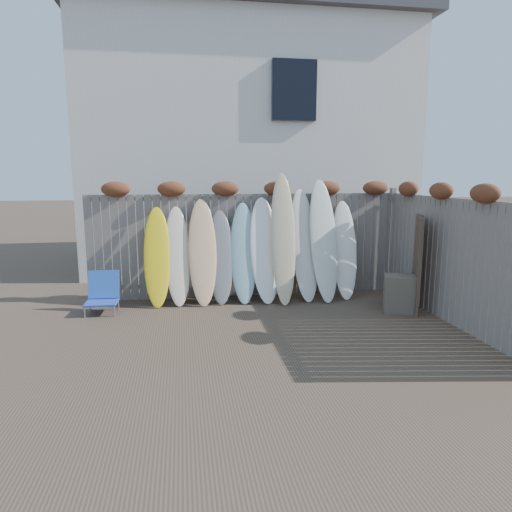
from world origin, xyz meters
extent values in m
plane|color=#493A2D|center=(0.00, 0.00, 0.00)|extent=(80.00, 80.00, 0.00)
cube|color=slate|center=(0.00, 2.40, 1.00)|extent=(6.00, 0.10, 2.00)
cube|color=slate|center=(3.00, 2.40, 1.05)|extent=(0.10, 0.10, 2.10)
ellipsoid|color=brown|center=(-2.40, 2.36, 2.10)|extent=(0.52, 0.28, 0.28)
ellipsoid|color=brown|center=(-1.40, 2.36, 2.10)|extent=(0.52, 0.28, 0.28)
ellipsoid|color=brown|center=(-0.40, 2.36, 2.10)|extent=(0.52, 0.28, 0.28)
ellipsoid|color=brown|center=(0.60, 2.36, 2.10)|extent=(0.52, 0.28, 0.28)
ellipsoid|color=brown|center=(1.60, 2.36, 2.10)|extent=(0.52, 0.28, 0.28)
ellipsoid|color=brown|center=(2.60, 2.36, 2.10)|extent=(0.52, 0.28, 0.28)
cube|color=slate|center=(3.00, 0.20, 1.00)|extent=(0.10, 4.40, 2.00)
ellipsoid|color=brown|center=(2.96, -0.50, 2.10)|extent=(0.28, 0.56, 0.28)
ellipsoid|color=brown|center=(2.96, 0.60, 2.10)|extent=(0.28, 0.56, 0.28)
ellipsoid|color=brown|center=(2.96, 1.70, 2.10)|extent=(0.28, 0.56, 0.28)
cube|color=silver|center=(0.50, 6.50, 3.00)|extent=(8.00, 5.00, 6.00)
cube|color=black|center=(1.30, 3.95, 4.20)|extent=(1.00, 0.12, 1.30)
cube|color=#3F3F44|center=(0.50, 6.50, 6.15)|extent=(8.50, 5.50, 0.35)
cube|color=#2342B3|center=(-2.62, 1.57, 0.20)|extent=(0.54, 0.48, 0.03)
cube|color=blue|center=(-2.61, 1.82, 0.46)|extent=(0.53, 0.18, 0.49)
cylinder|color=#BBBAC2|center=(-2.87, 1.38, 0.10)|extent=(0.03, 0.03, 0.20)
cylinder|color=#A4A2A9|center=(-2.86, 1.78, 0.10)|extent=(0.03, 0.03, 0.20)
cylinder|color=#B2B2B9|center=(-2.39, 1.37, 0.10)|extent=(0.03, 0.03, 0.20)
cylinder|color=#BCBCC4|center=(-2.38, 1.76, 0.10)|extent=(0.03, 0.03, 0.20)
cube|color=#433C32|center=(2.50, 0.89, 0.32)|extent=(0.67, 0.62, 0.63)
cube|color=brown|center=(2.85, 1.03, 0.83)|extent=(0.49, 1.03, 1.66)
ellipsoid|color=yellow|center=(-1.69, 2.01, 0.89)|extent=(0.48, 0.65, 1.79)
ellipsoid|color=beige|center=(-1.32, 2.03, 0.89)|extent=(0.48, 0.66, 1.79)
ellipsoid|color=#FAC591|center=(-0.87, 1.99, 0.96)|extent=(0.52, 0.69, 1.93)
ellipsoid|color=slate|center=(-0.54, 2.01, 0.86)|extent=(0.49, 0.64, 1.71)
ellipsoid|color=#8CB9C7|center=(-0.10, 2.00, 0.92)|extent=(0.53, 0.69, 1.85)
ellipsoid|color=white|center=(0.29, 1.97, 0.97)|extent=(0.58, 0.72, 1.95)
ellipsoid|color=beige|center=(0.62, 1.89, 1.20)|extent=(0.53, 0.88, 2.40)
ellipsoid|color=silver|center=(1.06, 1.98, 1.05)|extent=(0.56, 0.77, 2.10)
ellipsoid|color=silver|center=(1.41, 1.91, 1.14)|extent=(0.53, 0.81, 2.28)
ellipsoid|color=white|center=(1.86, 2.00, 0.93)|extent=(0.53, 0.71, 1.87)
camera|label=1|loc=(-1.22, -6.31, 2.35)|focal=32.00mm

